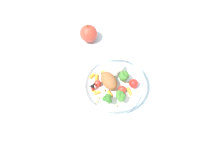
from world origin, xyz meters
The scene contains 4 objects.
ground_plane centered at (0.00, 0.00, 0.00)m, with size 2.40×2.40×0.00m, color silver.
food_container centered at (-0.01, -0.02, 0.03)m, with size 0.23×0.23×0.06m.
loose_apple centered at (0.12, -0.23, 0.03)m, with size 0.07×0.07×0.08m.
folded_napkin centered at (-0.04, 0.23, 0.00)m, with size 0.12×0.11×0.01m, color white.
Camera 1 is at (-0.05, 0.37, 0.71)m, focal length 36.71 mm.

